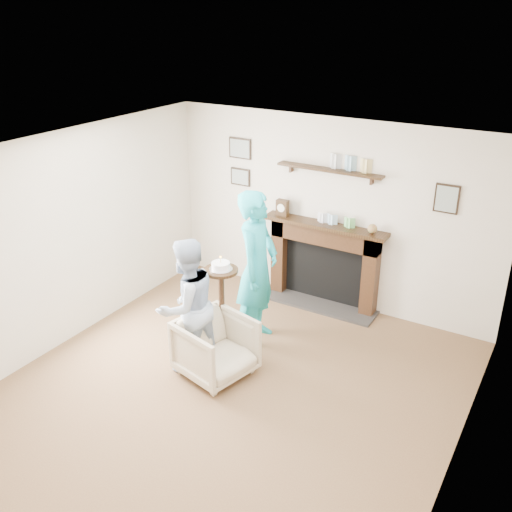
{
  "coord_description": "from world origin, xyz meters",
  "views": [
    {
      "loc": [
        2.75,
        -4.0,
        3.74
      ],
      "look_at": [
        -0.16,
        0.9,
        1.22
      ],
      "focal_mm": 40.0,
      "sensor_mm": 36.0,
      "label": 1
    }
  ],
  "objects_px": {
    "man": "(190,365)",
    "pedestal_table": "(222,295)",
    "woman": "(257,337)",
    "armchair": "(217,373)"
  },
  "relations": [
    {
      "from": "woman",
      "to": "pedestal_table",
      "type": "bearing_deg",
      "value": 149.92
    },
    {
      "from": "armchair",
      "to": "woman",
      "type": "relative_size",
      "value": 0.39
    },
    {
      "from": "armchair",
      "to": "man",
      "type": "relative_size",
      "value": 0.48
    },
    {
      "from": "man",
      "to": "pedestal_table",
      "type": "height_order",
      "value": "pedestal_table"
    },
    {
      "from": "woman",
      "to": "pedestal_table",
      "type": "relative_size",
      "value": 1.52
    },
    {
      "from": "armchair",
      "to": "pedestal_table",
      "type": "height_order",
      "value": "pedestal_table"
    },
    {
      "from": "man",
      "to": "pedestal_table",
      "type": "bearing_deg",
      "value": 173.26
    },
    {
      "from": "armchair",
      "to": "pedestal_table",
      "type": "relative_size",
      "value": 0.6
    },
    {
      "from": "man",
      "to": "woman",
      "type": "bearing_deg",
      "value": 173.67
    },
    {
      "from": "armchair",
      "to": "woman",
      "type": "bearing_deg",
      "value": 13.12
    }
  ]
}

